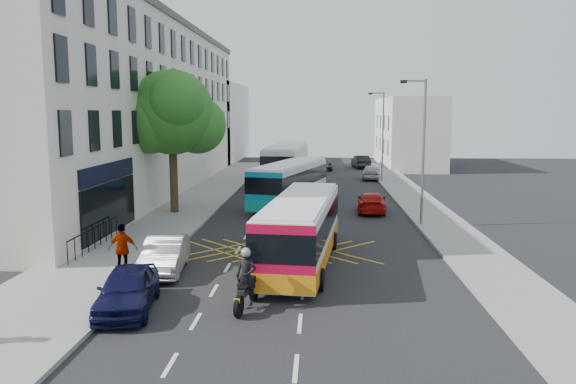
# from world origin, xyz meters

# --- Properties ---
(ground) EXTENTS (120.00, 120.00, 0.00)m
(ground) POSITION_xyz_m (0.00, 0.00, 0.00)
(ground) COLOR black
(ground) RESTS_ON ground
(pavement_left) EXTENTS (5.00, 70.00, 0.15)m
(pavement_left) POSITION_xyz_m (-8.50, 15.00, 0.07)
(pavement_left) COLOR gray
(pavement_left) RESTS_ON ground
(pavement_right) EXTENTS (3.00, 70.00, 0.15)m
(pavement_right) POSITION_xyz_m (7.50, 15.00, 0.07)
(pavement_right) COLOR gray
(pavement_right) RESTS_ON ground
(terrace_main) EXTENTS (8.30, 45.00, 13.50)m
(terrace_main) POSITION_xyz_m (-14.00, 24.49, 6.76)
(terrace_main) COLOR beige
(terrace_main) RESTS_ON ground
(terrace_far) EXTENTS (8.00, 20.00, 10.00)m
(terrace_far) POSITION_xyz_m (-14.00, 55.00, 5.00)
(terrace_far) COLOR silver
(terrace_far) RESTS_ON ground
(building_right) EXTENTS (6.00, 18.00, 8.00)m
(building_right) POSITION_xyz_m (11.00, 48.00, 4.00)
(building_right) COLOR silver
(building_right) RESTS_ON ground
(street_tree) EXTENTS (6.30, 5.70, 8.80)m
(street_tree) POSITION_xyz_m (-8.51, 14.97, 6.29)
(street_tree) COLOR #382619
(street_tree) RESTS_ON pavement_left
(lamp_near) EXTENTS (1.45, 0.15, 8.00)m
(lamp_near) POSITION_xyz_m (6.20, 12.00, 4.62)
(lamp_near) COLOR slate
(lamp_near) RESTS_ON pavement_right
(lamp_far) EXTENTS (1.45, 0.15, 8.00)m
(lamp_far) POSITION_xyz_m (6.20, 32.00, 4.62)
(lamp_far) COLOR slate
(lamp_far) RESTS_ON pavement_right
(railings) EXTENTS (0.08, 5.60, 1.14)m
(railings) POSITION_xyz_m (-9.70, 5.30, 0.72)
(railings) COLOR black
(railings) RESTS_ON pavement_left
(bus_near) EXTENTS (3.39, 10.34, 2.85)m
(bus_near) POSITION_xyz_m (-0.18, 3.66, 1.50)
(bus_near) COLOR silver
(bus_near) RESTS_ON ground
(bus_mid) EXTENTS (5.10, 10.75, 2.95)m
(bus_mid) POSITION_xyz_m (-1.42, 18.97, 1.55)
(bus_mid) COLOR silver
(bus_mid) RESTS_ON ground
(bus_far) EXTENTS (3.60, 12.49, 3.47)m
(bus_far) POSITION_xyz_m (-2.36, 30.82, 1.83)
(bus_far) COLOR silver
(bus_far) RESTS_ON ground
(motorbike) EXTENTS (0.82, 2.30, 2.06)m
(motorbike) POSITION_xyz_m (-1.78, -1.81, 0.97)
(motorbike) COLOR black
(motorbike) RESTS_ON ground
(parked_car_blue) EXTENTS (2.23, 4.35, 1.42)m
(parked_car_blue) POSITION_xyz_m (-5.60, -2.14, 0.71)
(parked_car_blue) COLOR black
(parked_car_blue) RESTS_ON ground
(parked_car_silver) EXTENTS (1.90, 4.38, 1.40)m
(parked_car_silver) POSITION_xyz_m (-5.60, 2.28, 0.70)
(parked_car_silver) COLOR #A1A3A8
(parked_car_silver) RESTS_ON ground
(red_hatchback) EXTENTS (2.15, 4.56, 1.29)m
(red_hatchback) POSITION_xyz_m (3.93, 16.41, 0.64)
(red_hatchback) COLOR #A80B07
(red_hatchback) RESTS_ON ground
(distant_car_grey) EXTENTS (2.70, 5.22, 1.41)m
(distant_car_grey) POSITION_xyz_m (0.72, 42.88, 0.70)
(distant_car_grey) COLOR #3E4045
(distant_car_grey) RESTS_ON ground
(distant_car_silver) EXTENTS (2.02, 4.26, 1.41)m
(distant_car_silver) POSITION_xyz_m (5.50, 34.15, 0.70)
(distant_car_silver) COLOR #A1A4A9
(distant_car_silver) RESTS_ON ground
(distant_car_dark) EXTENTS (2.04, 4.59, 1.47)m
(distant_car_dark) POSITION_xyz_m (5.34, 45.12, 0.73)
(distant_car_dark) COLOR black
(distant_car_dark) RESTS_ON ground
(pedestrian_far) EXTENTS (1.16, 0.51, 1.96)m
(pedestrian_far) POSITION_xyz_m (-7.00, 1.45, 1.13)
(pedestrian_far) COLOR gray
(pedestrian_far) RESTS_ON pavement_left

